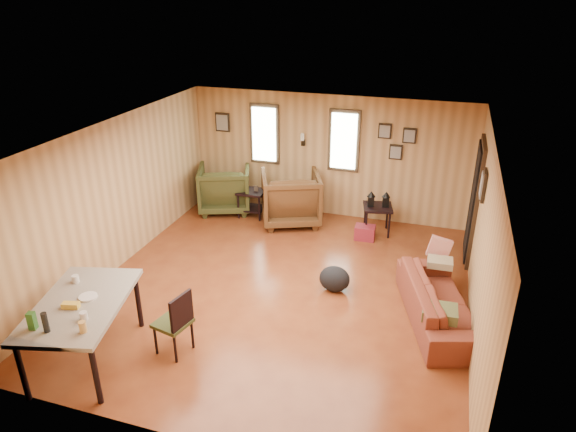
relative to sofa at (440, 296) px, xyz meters
The scene contains 11 objects.
room 2.34m from the sofa, behind, with size 5.54×6.04×2.44m.
sofa is the anchor object (origin of this frame).
recliner_brown 3.82m from the sofa, 139.58° to the left, with size 1.08×1.01×1.11m, color #4D3017.
recliner_green 5.10m from the sofa, 148.82° to the left, with size 1.01×0.94×1.04m, color #363A1A.
end_table 4.49m from the sofa, 146.03° to the left, with size 0.54×0.49×0.67m.
side_table 2.79m from the sofa, 116.26° to the left, with size 0.62×0.62×0.83m.
cooler 2.59m from the sofa, 122.66° to the left, with size 0.37×0.27×0.26m.
backpack 1.57m from the sofa, 168.73° to the left, with size 0.47×0.35×0.40m.
sofa_pillows 0.23m from the sofa, 98.99° to the left, with size 0.50×1.85×0.38m.
dining_table 4.62m from the sofa, 152.03° to the right, with size 1.35×1.82×1.07m.
dining_chair 3.51m from the sofa, 151.10° to the right, with size 0.47×0.47×0.88m.
Camera 1 is at (2.14, -6.35, 4.25)m, focal length 32.00 mm.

